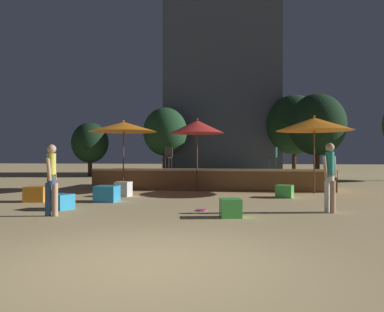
% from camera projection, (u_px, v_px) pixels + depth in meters
% --- Properties ---
extents(ground_plane, '(120.00, 120.00, 0.00)m').
position_uv_depth(ground_plane, '(145.00, 263.00, 4.75)').
color(ground_plane, tan).
extents(wooden_deck, '(9.59, 2.97, 0.86)m').
position_uv_depth(wooden_deck, '(212.00, 179.00, 16.00)').
color(wooden_deck, brown).
rests_on(wooden_deck, ground).
extents(patio_umbrella_0, '(2.77, 2.77, 2.84)m').
position_uv_depth(patio_umbrella_0, '(314.00, 124.00, 13.61)').
color(patio_umbrella_0, brown).
rests_on(patio_umbrella_0, ground).
extents(patio_umbrella_1, '(2.69, 2.69, 2.80)m').
position_uv_depth(patio_umbrella_1, '(123.00, 127.00, 14.82)').
color(patio_umbrella_1, brown).
rests_on(patio_umbrella_1, ground).
extents(patio_umbrella_2, '(2.11, 2.11, 2.82)m').
position_uv_depth(patio_umbrella_2, '(197.00, 127.00, 14.35)').
color(patio_umbrella_2, brown).
rests_on(patio_umbrella_2, ground).
extents(cube_seat_0, '(0.64, 0.64, 0.47)m').
position_uv_depth(cube_seat_0, '(107.00, 194.00, 11.21)').
color(cube_seat_0, '#2D9EDB').
rests_on(cube_seat_0, ground).
extents(cube_seat_1, '(0.53, 0.53, 0.42)m').
position_uv_depth(cube_seat_1, '(231.00, 208.00, 8.31)').
color(cube_seat_1, '#4CC651').
rests_on(cube_seat_1, ground).
extents(cube_seat_2, '(0.65, 0.65, 0.41)m').
position_uv_depth(cube_seat_2, '(285.00, 191.00, 12.33)').
color(cube_seat_2, '#4CC651').
rests_on(cube_seat_2, ground).
extents(cube_seat_3, '(0.52, 0.52, 0.50)m').
position_uv_depth(cube_seat_3, '(123.00, 189.00, 12.68)').
color(cube_seat_3, white).
rests_on(cube_seat_3, ground).
extents(cube_seat_4, '(0.70, 0.70, 0.46)m').
position_uv_depth(cube_seat_4, '(36.00, 194.00, 11.19)').
color(cube_seat_4, orange).
rests_on(cube_seat_4, ground).
extents(cube_seat_5, '(0.65, 0.65, 0.39)m').
position_uv_depth(cube_seat_5, '(61.00, 202.00, 9.57)').
color(cube_seat_5, '#2D9EDB').
rests_on(cube_seat_5, ground).
extents(person_0, '(0.29, 0.50, 1.63)m').
position_uv_depth(person_0, '(52.00, 178.00, 8.49)').
color(person_0, '#2D4C7F').
rests_on(person_0, ground).
extents(person_1, '(0.43, 0.35, 1.68)m').
position_uv_depth(person_1, '(330.00, 175.00, 9.03)').
color(person_1, white).
rests_on(person_1, ground).
extents(bistro_chair_0, '(0.43, 0.43, 0.90)m').
position_uv_depth(bistro_chair_0, '(274.00, 155.00, 16.33)').
color(bistro_chair_0, '#1E4C47').
rests_on(bistro_chair_0, wooden_deck).
extents(bistro_chair_1, '(0.42, 0.42, 0.90)m').
position_uv_depth(bistro_chair_1, '(168.00, 155.00, 16.16)').
color(bistro_chair_1, '#47474C').
rests_on(bistro_chair_1, wooden_deck).
extents(frisbee_disc, '(0.26, 0.26, 0.03)m').
position_uv_depth(frisbee_disc, '(202.00, 210.00, 9.31)').
color(frisbee_disc, '#E54C99').
rests_on(frisbee_disc, ground).
extents(background_tree_0, '(3.12, 3.12, 4.83)m').
position_uv_depth(background_tree_0, '(317.00, 125.00, 20.73)').
color(background_tree_0, '#3D2B1C').
rests_on(background_tree_0, ground).
extents(background_tree_1, '(3.72, 3.72, 5.57)m').
position_uv_depth(background_tree_1, '(294.00, 125.00, 25.62)').
color(background_tree_1, '#3D2B1C').
rests_on(background_tree_1, ground).
extents(background_tree_2, '(3.00, 3.00, 4.69)m').
position_uv_depth(background_tree_2, '(165.00, 132.00, 25.60)').
color(background_tree_2, '#3D2B1C').
rests_on(background_tree_2, ground).
extents(background_tree_4, '(2.47, 2.47, 3.64)m').
position_uv_depth(background_tree_4, '(90.00, 143.00, 25.33)').
color(background_tree_4, '#3D2B1C').
rests_on(background_tree_4, ground).
extents(distant_building, '(8.52, 4.72, 13.13)m').
position_uv_depth(distant_building, '(223.00, 89.00, 28.85)').
color(distant_building, '#4C5666').
rests_on(distant_building, ground).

